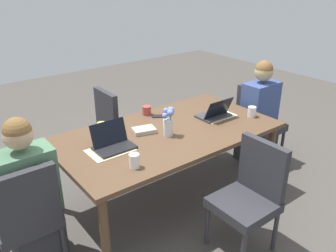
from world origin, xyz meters
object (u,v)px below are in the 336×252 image
(coffee_mug_near_left, at_px, (102,127))
(chair_head_right_left_near, at_px, (26,214))
(laptop_head_left_left_mid, at_px, (215,113))
(laptop_head_right_left_near, at_px, (113,143))
(book_red_cover, at_px, (144,130))
(flower_vase, at_px, (168,122))
(chair_far_left_far, at_px, (251,192))
(phone_black, at_px, (159,116))
(coffee_mug_centre_right, at_px, (147,110))
(person_head_right_left_near, at_px, (31,203))
(coffee_mug_near_right, at_px, (134,161))
(chair_near_right_near, at_px, (117,123))
(person_head_left_left_mid, at_px, (259,119))
(dining_table, at_px, (168,138))
(chair_head_left_left_mid, at_px, (256,117))
(coffee_mug_centre_left, at_px, (252,112))

(coffee_mug_near_left, bearing_deg, chair_head_right_left_near, 27.60)
(laptop_head_left_left_mid, relative_size, laptop_head_right_left_near, 1.00)
(laptop_head_left_left_mid, height_order, book_red_cover, laptop_head_left_left_mid)
(flower_vase, relative_size, book_red_cover, 1.32)
(chair_far_left_far, distance_m, phone_black, 1.24)
(coffee_mug_centre_right, bearing_deg, person_head_right_left_near, 19.10)
(book_red_cover, height_order, phone_black, book_red_cover)
(laptop_head_right_left_near, relative_size, book_red_cover, 1.60)
(chair_head_right_left_near, height_order, coffee_mug_near_left, chair_head_right_left_near)
(coffee_mug_near_left, bearing_deg, coffee_mug_near_right, 81.65)
(chair_near_right_near, bearing_deg, coffee_mug_near_left, 50.44)
(chair_head_right_left_near, distance_m, phone_black, 1.56)
(person_head_left_left_mid, relative_size, flower_vase, 4.53)
(coffee_mug_centre_right, bearing_deg, chair_far_left_far, 92.14)
(dining_table, relative_size, laptop_head_right_left_near, 6.32)
(chair_near_right_near, relative_size, phone_black, 6.00)
(phone_black, bearing_deg, flower_vase, -82.19)
(person_head_left_left_mid, distance_m, coffee_mug_near_left, 1.83)
(person_head_right_left_near, height_order, flower_vase, person_head_right_left_near)
(person_head_right_left_near, distance_m, coffee_mug_centre_right, 1.45)
(laptop_head_right_left_near, relative_size, coffee_mug_centre_right, 3.57)
(chair_near_right_near, bearing_deg, dining_table, 91.77)
(chair_near_right_near, distance_m, flower_vase, 1.04)
(person_head_right_left_near, xyz_separation_m, chair_far_left_far, (-1.40, 0.87, -0.03))
(dining_table, distance_m, flower_vase, 0.21)
(chair_head_left_left_mid, bearing_deg, person_head_right_left_near, 1.71)
(chair_head_left_left_mid, bearing_deg, phone_black, -12.52)
(coffee_mug_near_right, xyz_separation_m, phone_black, (-0.73, -0.68, -0.05))
(coffee_mug_near_left, xyz_separation_m, coffee_mug_near_right, (0.10, 0.70, 0.01))
(dining_table, distance_m, person_head_right_left_near, 1.29)
(chair_head_left_left_mid, relative_size, coffee_mug_near_left, 9.71)
(coffee_mug_centre_right, bearing_deg, person_head_left_left_mid, 159.09)
(chair_head_right_left_near, xyz_separation_m, coffee_mug_centre_right, (-1.41, -0.54, 0.28))
(book_red_cover, bearing_deg, chair_near_right_near, -86.27)
(chair_near_right_near, relative_size, laptop_head_right_left_near, 2.81)
(chair_head_left_left_mid, xyz_separation_m, person_head_left_left_mid, (0.06, 0.07, 0.03))
(coffee_mug_centre_left, relative_size, phone_black, 0.68)
(flower_vase, distance_m, laptop_head_left_left_mid, 0.62)
(coffee_mug_centre_right, bearing_deg, coffee_mug_centre_left, 139.42)
(flower_vase, bearing_deg, dining_table, -125.17)
(chair_head_left_left_mid, distance_m, coffee_mug_near_right, 2.00)
(chair_near_right_near, xyz_separation_m, coffee_mug_centre_right, (-0.10, 0.46, 0.28))
(laptop_head_left_left_mid, bearing_deg, coffee_mug_near_left, -19.75)
(laptop_head_left_left_mid, xyz_separation_m, book_red_cover, (0.75, -0.14, -0.02))
(chair_head_left_left_mid, distance_m, coffee_mug_centre_right, 1.36)
(coffee_mug_centre_left, bearing_deg, coffee_mug_near_right, 4.57)
(chair_head_left_left_mid, distance_m, laptop_head_right_left_near, 1.93)
(coffee_mug_near_right, bearing_deg, coffee_mug_centre_left, -175.43)
(laptop_head_left_left_mid, height_order, coffee_mug_near_left, laptop_head_left_left_mid)
(chair_far_left_far, xyz_separation_m, laptop_head_right_left_near, (0.69, -0.90, 0.27))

